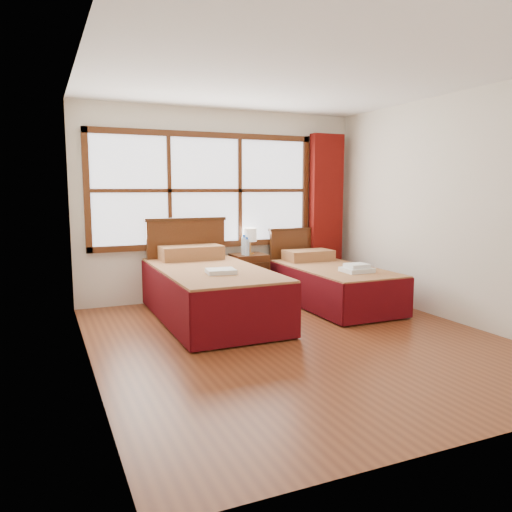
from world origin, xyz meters
name	(u,v)px	position (x,y,z in m)	size (l,w,h in m)	color
floor	(298,340)	(0.00, 0.00, 0.00)	(4.50, 4.50, 0.00)	brown
ceiling	(301,75)	(0.00, 0.00, 2.60)	(4.50, 4.50, 0.00)	white
wall_back	(222,205)	(0.00, 2.25, 1.30)	(4.00, 4.00, 0.00)	silver
wall_left	(85,217)	(-2.00, 0.00, 1.30)	(4.50, 4.50, 0.00)	silver
wall_right	(453,209)	(2.00, 0.00, 1.30)	(4.50, 4.50, 0.00)	silver
window	(205,191)	(-0.25, 2.21, 1.50)	(3.16, 0.06, 1.56)	white
curtain	(326,213)	(1.60, 2.11, 1.17)	(0.50, 0.16, 2.30)	#670E0A
bed_left	(209,289)	(-0.55, 1.20, 0.35)	(1.17, 2.27, 1.14)	#371C0B
bed_right	(331,283)	(1.14, 1.20, 0.29)	(0.99, 2.01, 0.96)	#371C0B
nightstand	(249,276)	(0.30, 1.99, 0.31)	(0.47, 0.46, 0.62)	#492410
towels_left	(221,271)	(-0.56, 0.74, 0.63)	(0.34, 0.31, 0.05)	white
towels_right	(357,268)	(1.20, 0.71, 0.55)	(0.35, 0.31, 0.10)	white
lamp	(250,236)	(0.33, 2.02, 0.88)	(0.19, 0.19, 0.36)	#C3873E
bottle_near	(247,247)	(0.23, 1.89, 0.74)	(0.07, 0.07, 0.25)	silver
bottle_far	(244,246)	(0.22, 1.97, 0.75)	(0.07, 0.07, 0.28)	silver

